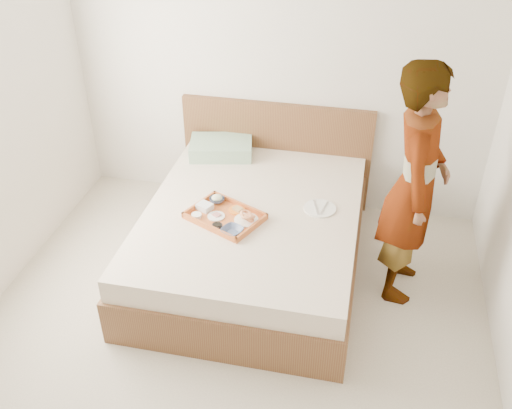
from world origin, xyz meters
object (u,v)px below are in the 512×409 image
object	(u,v)px
bed	(252,238)
tray	(225,216)
dinner_plate	(320,208)
person	(415,186)

from	to	relation	value
bed	tray	bearing A→B (deg)	-138.34
dinner_plate	person	distance (m)	0.72
person	dinner_plate	bearing A→B (deg)	86.41
tray	dinner_plate	distance (m)	0.71
bed	person	xyz separation A→B (m)	(1.12, 0.02, 0.61)
tray	person	distance (m)	1.34
tray	person	bearing A→B (deg)	32.36
tray	person	world-z (taller)	person
tray	bed	bearing A→B (deg)	66.52
bed	tray	distance (m)	0.37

